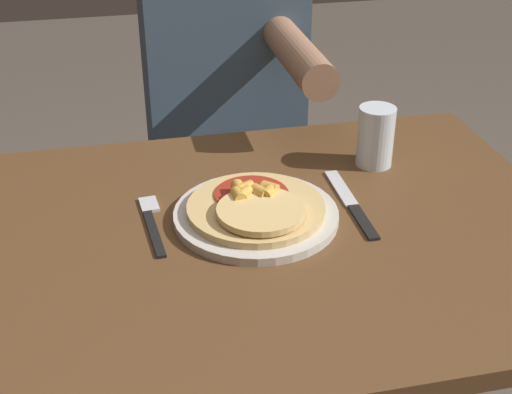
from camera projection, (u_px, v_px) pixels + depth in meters
The scene contains 7 objects.
dining_table at pixel (276, 305), 1.16m from camera, with size 0.92×0.71×0.76m.
plate at pixel (256, 215), 1.11m from camera, with size 0.26×0.26×0.01m.
pizza at pixel (256, 207), 1.10m from camera, with size 0.22×0.22×0.04m.
fork at pixel (152, 221), 1.10m from camera, with size 0.03×0.18×0.00m.
knife at pixel (352, 204), 1.15m from camera, with size 0.02×0.22×0.00m.
drinking_glass at pixel (376, 136), 1.25m from camera, with size 0.06×0.06×0.11m.
person_diner at pixel (225, 104), 1.65m from camera, with size 0.35×0.52×1.22m.
Camera 1 is at (-0.23, -0.89, 1.35)m, focal length 50.00 mm.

